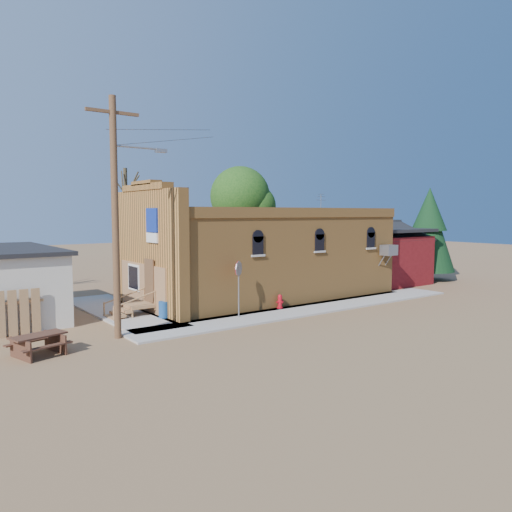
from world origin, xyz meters
TOP-DOWN VIEW (x-y plane):
  - ground at (0.00, 0.00)m, footprint 120.00×120.00m
  - sidewalk_south at (1.50, 0.90)m, footprint 19.00×2.20m
  - sidewalk_west at (-6.30, 6.00)m, footprint 2.60×10.00m
  - brick_bar at (1.64, 5.49)m, footprint 16.40×7.97m
  - red_shed at (11.50, 5.50)m, footprint 5.40×6.40m
  - utility_pole at (-8.14, 1.20)m, footprint 3.12×0.26m
  - tree_bare_near at (-3.00, 13.00)m, footprint 2.80×2.80m
  - tree_leafy at (6.00, 13.50)m, footprint 4.40×4.40m
  - evergreen_tree at (15.50, 4.00)m, footprint 3.60×3.60m
  - fire_hydrant at (0.22, 1.80)m, footprint 0.39×0.37m
  - stop_sign at (-2.53, 1.36)m, footprint 0.60×0.43m
  - trash_barrel at (-5.30, 3.19)m, footprint 0.57×0.57m
  - picnic_table at (-11.19, 0.50)m, footprint 2.00×1.69m

SIDE VIEW (x-z plane):
  - ground at x=0.00m, z-range 0.00..0.00m
  - sidewalk_south at x=1.50m, z-range 0.00..0.08m
  - sidewalk_west at x=-6.30m, z-range 0.00..0.08m
  - fire_hydrant at x=0.22m, z-range 0.08..0.76m
  - trash_barrel at x=-5.30m, z-range 0.08..0.81m
  - picnic_table at x=-11.19m, z-range 0.11..0.83m
  - stop_sign at x=-2.53m, z-range 0.76..3.28m
  - red_shed at x=11.50m, z-range 0.12..4.42m
  - brick_bar at x=1.64m, z-range -0.81..5.49m
  - evergreen_tree at x=15.50m, z-range 0.46..6.96m
  - utility_pole at x=-8.14m, z-range 0.27..9.27m
  - tree_leafy at x=6.00m, z-range 1.86..10.01m
  - tree_bare_near at x=-3.00m, z-range 2.14..9.79m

